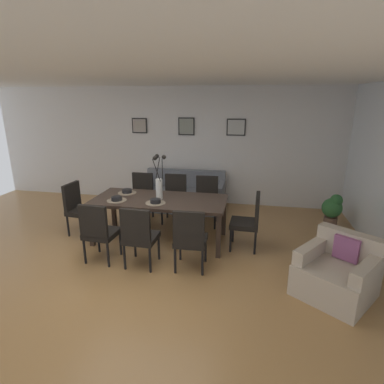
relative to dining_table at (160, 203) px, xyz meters
name	(u,v)px	position (x,y,z in m)	size (l,w,h in m)	color
ground_plane	(128,269)	(-0.18, -1.02, -0.67)	(9.00, 9.00, 0.00)	#A87A47
back_wall_panel	(179,146)	(-0.18, 2.23, 0.63)	(9.00, 0.10, 2.60)	silver
ceiling_panel	(128,74)	(-0.18, -0.62, 1.97)	(9.00, 7.20, 0.08)	white
dining_table	(160,203)	(0.00, 0.00, 0.00)	(2.20, 0.97, 0.74)	#33261E
dining_chair_near_left	(99,230)	(-0.66, -0.89, -0.16)	(0.47, 0.47, 0.92)	black
dining_chair_near_right	(141,194)	(-0.66, 0.90, -0.16)	(0.44, 0.44, 0.92)	black
dining_chair_far_left	(139,234)	(-0.03, -0.92, -0.16)	(0.45, 0.45, 0.92)	black
dining_chair_far_right	(175,196)	(0.02, 0.92, -0.16)	(0.45, 0.45, 0.92)	black
dining_chair_mid_left	(190,237)	(0.69, -0.87, -0.16)	(0.46, 0.46, 0.92)	black
dining_chair_mid_right	(206,198)	(0.65, 0.89, -0.16)	(0.46, 0.46, 0.92)	black
dining_chair_head_west	(78,206)	(-1.51, 0.01, -0.16)	(0.47, 0.47, 0.92)	black
dining_chair_head_east	(249,219)	(1.48, -0.03, -0.16)	(0.45, 0.45, 0.92)	black
centerpiece_vase	(159,182)	(0.00, 0.00, 0.35)	(0.21, 0.23, 0.73)	silver
placemat_near_left	(117,200)	(-0.66, -0.22, 0.07)	(0.32, 0.32, 0.01)	#7F705B
bowl_near_left	(117,198)	(-0.66, -0.22, 0.11)	(0.17, 0.17, 0.07)	black
placemat_near_right	(127,193)	(-0.66, 0.22, 0.07)	(0.32, 0.32, 0.01)	#7F705B
bowl_near_right	(127,191)	(-0.66, 0.22, 0.11)	(0.17, 0.17, 0.07)	black
placemat_far_left	(156,203)	(0.00, -0.22, 0.07)	(0.32, 0.32, 0.01)	#7F705B
bowl_far_left	(155,201)	(0.00, -0.22, 0.11)	(0.17, 0.17, 0.07)	black
sofa	(183,196)	(0.03, 1.68, -0.39)	(1.78, 0.84, 0.80)	slate
armchair	(337,273)	(2.57, -1.07, -0.39)	(1.12, 1.12, 0.75)	#B7A893
framed_picture_left	(140,126)	(-1.10, 2.16, 1.07)	(0.35, 0.03, 0.34)	black
framed_picture_center	(186,126)	(0.00, 2.16, 1.07)	(0.36, 0.03, 0.39)	black
framed_picture_right	(236,127)	(1.10, 2.16, 1.07)	(0.41, 0.03, 0.36)	black
potted_plant	(332,209)	(2.98, 1.10, -0.30)	(0.36, 0.36, 0.67)	brown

